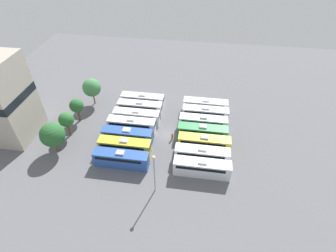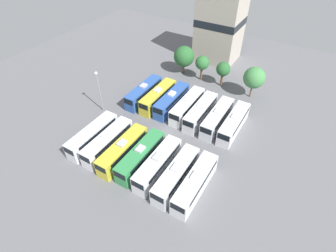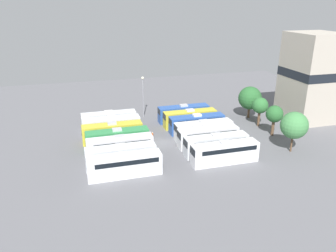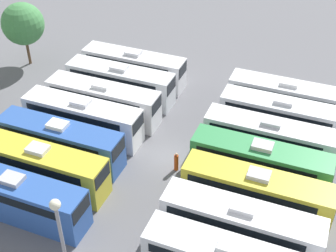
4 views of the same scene
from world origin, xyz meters
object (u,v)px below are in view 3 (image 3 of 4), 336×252
(bus_4, at_px, (120,146))
(depot_building, at_px, (311,77))
(bus_6, at_px, (125,164))
(bus_10, at_px, (204,130))
(tree_0, at_px, (250,98))
(bus_3, at_px, (118,138))
(worker_person, at_px, (152,137))
(bus_8, at_px, (190,118))
(light_pole, at_px, (143,90))
(tree_1, at_px, (260,106))
(tree_2, at_px, (274,114))
(bus_2, at_px, (113,132))
(bus_7, at_px, (184,113))
(bus_11, at_px, (208,136))
(bus_9, at_px, (197,123))
(bus_13, at_px, (225,152))
(tree_3, at_px, (294,125))
(bus_1, at_px, (112,125))
(bus_5, at_px, (121,155))
(bus_12, at_px, (216,144))
(bus_0, at_px, (109,120))

(bus_4, bearing_deg, depot_building, 100.45)
(bus_6, xyz_separation_m, bus_10, (-9.93, 16.27, 0.00))
(tree_0, bearing_deg, bus_3, -74.56)
(worker_person, bearing_deg, bus_8, 120.34)
(light_pole, bearing_deg, tree_1, 60.80)
(tree_2, distance_m, depot_building, 14.82)
(bus_2, distance_m, tree_2, 30.52)
(bus_7, xyz_separation_m, tree_1, (7.06, 14.00, 2.53))
(bus_10, height_order, tree_2, tree_2)
(bus_7, height_order, tree_1, tree_1)
(bus_11, bearing_deg, bus_4, -89.95)
(bus_11, bearing_deg, bus_9, 176.79)
(bus_13, bearing_deg, light_pole, -162.64)
(depot_building, bearing_deg, bus_2, -88.58)
(bus_4, distance_m, bus_13, 17.14)
(worker_person, relative_size, tree_3, 0.25)
(bus_1, xyz_separation_m, bus_3, (6.82, 0.24, 0.00))
(bus_5, bearing_deg, bus_6, 1.75)
(tree_3, xyz_separation_m, depot_building, (-13.86, 13.30, 4.46))
(bus_7, distance_m, light_pole, 10.18)
(bus_5, relative_size, tree_3, 1.53)
(bus_7, bearing_deg, bus_13, 0.60)
(worker_person, bearing_deg, tree_0, 106.53)
(bus_6, distance_m, bus_13, 15.97)
(tree_0, bearing_deg, bus_12, -43.54)
(bus_7, bearing_deg, bus_8, 4.00)
(bus_7, height_order, depot_building, depot_building)
(bus_8, bearing_deg, bus_9, 5.28)
(bus_10, relative_size, bus_12, 1.00)
(bus_8, distance_m, worker_person, 10.74)
(bus_7, height_order, bus_13, same)
(bus_3, bearing_deg, tree_3, 71.59)
(tree_1, bearing_deg, bus_8, -104.58)
(tree_2, xyz_separation_m, tree_3, (7.32, -0.98, 0.55))
(bus_3, height_order, bus_12, same)
(bus_0, relative_size, bus_9, 1.00)
(bus_7, bearing_deg, light_pole, -123.36)
(bus_12, bearing_deg, bus_13, 1.28)
(tree_3, bearing_deg, tree_2, 172.34)
(bus_1, xyz_separation_m, bus_5, (13.68, -0.12, 0.00))
(bus_1, height_order, tree_0, tree_0)
(bus_2, bearing_deg, bus_6, 0.95)
(worker_person, distance_m, light_pole, 14.97)
(worker_person, bearing_deg, bus_12, 48.20)
(bus_8, relative_size, bus_10, 1.00)
(bus_3, xyz_separation_m, bus_4, (3.32, -0.01, 0.00))
(bus_8, relative_size, light_pole, 1.20)
(depot_building, bearing_deg, bus_6, -71.02)
(bus_7, distance_m, tree_0, 14.90)
(bus_3, bearing_deg, bus_7, 123.35)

